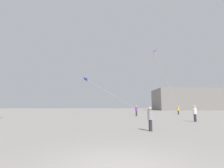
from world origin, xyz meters
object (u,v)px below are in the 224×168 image
(person_in_purple, at_px, (136,110))
(kite_cobalt_delta, at_px, (87,80))
(person_in_grey, at_px, (150,118))
(kite_violet_diamond, at_px, (155,51))
(person_in_white, at_px, (195,113))
(person_in_yellow, at_px, (178,110))
(building_left_hall, at_px, (185,100))

(person_in_purple, xyz_separation_m, kite_cobalt_delta, (-9.35, 4.36, 6.11))
(person_in_grey, height_order, kite_violet_diamond, kite_violet_diamond)
(kite_violet_diamond, bearing_deg, kite_cobalt_delta, -174.71)
(person_in_white, relative_size, kite_cobalt_delta, 0.17)
(person_in_white, relative_size, person_in_purple, 0.99)
(person_in_grey, height_order, kite_cobalt_delta, kite_cobalt_delta)
(person_in_yellow, bearing_deg, kite_cobalt_delta, -169.32)
(person_in_purple, distance_m, kite_cobalt_delta, 11.99)
(person_in_purple, bearing_deg, person_in_white, -161.14)
(kite_cobalt_delta, bearing_deg, building_left_hall, 46.76)
(kite_violet_diamond, bearing_deg, person_in_purple, -132.46)
(kite_cobalt_delta, bearing_deg, person_in_grey, -70.45)
(kite_cobalt_delta, bearing_deg, kite_violet_diamond, 5.29)
(person_in_white, bearing_deg, person_in_purple, 94.79)
(person_in_purple, relative_size, kite_cobalt_delta, 0.18)
(person_in_white, height_order, person_in_purple, person_in_purple)
(person_in_white, xyz_separation_m, person_in_purple, (-4.70, 10.26, 0.01))
(person_in_grey, relative_size, kite_cobalt_delta, 0.16)
(person_in_grey, bearing_deg, building_left_hall, -48.57)
(kite_violet_diamond, relative_size, building_left_hall, 0.47)
(kite_cobalt_delta, relative_size, building_left_hall, 0.37)
(person_in_white, bearing_deg, kite_cobalt_delta, 114.05)
(kite_cobalt_delta, distance_m, kite_violet_diamond, 16.06)
(person_in_white, bearing_deg, person_in_grey, -154.56)
(person_in_grey, relative_size, person_in_purple, 0.89)
(kite_cobalt_delta, height_order, building_left_hall, building_left_hall)
(person_in_white, distance_m, person_in_yellow, 16.59)
(person_in_purple, distance_m, building_left_hall, 56.28)
(person_in_purple, relative_size, kite_violet_diamond, 0.14)
(person_in_purple, distance_m, kite_violet_diamond, 14.88)
(person_in_grey, height_order, person_in_white, person_in_white)
(person_in_yellow, relative_size, kite_cobalt_delta, 0.17)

